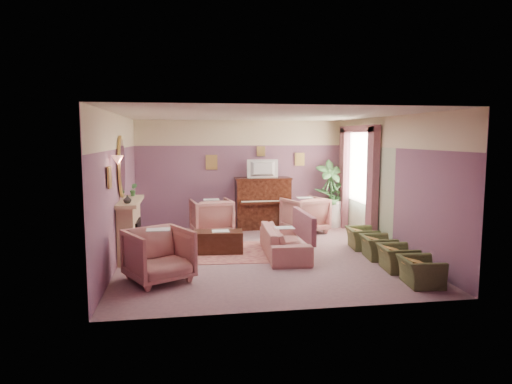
{
  "coord_description": "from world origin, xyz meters",
  "views": [
    {
      "loc": [
        -1.5,
        -8.89,
        2.38
      ],
      "look_at": [
        -0.03,
        0.4,
        1.24
      ],
      "focal_mm": 32.0,
      "sensor_mm": 36.0,
      "label": 1
    }
  ],
  "objects": [
    {
      "name": "picture_rail_band",
      "position": [
        0.0,
        2.99,
        2.47
      ],
      "size": [
        5.5,
        0.01,
        0.65
      ],
      "primitive_type": "cube",
      "color": "beige",
      "rests_on": "wall_back"
    },
    {
      "name": "floral_armchair_right",
      "position": [
        1.46,
        2.02,
        0.49
      ],
      "size": [
        0.94,
        0.94,
        0.98
      ],
      "primitive_type": "imported",
      "color": "tan",
      "rests_on": "floor"
    },
    {
      "name": "wall_right",
      "position": [
        2.75,
        0.0,
        1.4
      ],
      "size": [
        0.02,
        6.0,
        2.8
      ],
      "primitive_type": "cube",
      "color": "#684D6D",
      "rests_on": "floor"
    },
    {
      "name": "wall_front",
      "position": [
        0.0,
        -3.0,
        1.4
      ],
      "size": [
        5.5,
        0.02,
        2.8
      ],
      "primitive_type": "cube",
      "color": "#684D6D",
      "rests_on": "floor"
    },
    {
      "name": "floral_armchair_front",
      "position": [
        -1.94,
        -1.41,
        0.49
      ],
      "size": [
        0.94,
        0.94,
        0.98
      ],
      "primitive_type": "imported",
      "color": "tan",
      "rests_on": "floor"
    },
    {
      "name": "area_rug",
      "position": [
        -0.81,
        0.31,
        0.01
      ],
      "size": [
        2.62,
        1.98,
        0.01
      ],
      "primitive_type": "cube",
      "rotation": [
        0.0,
        0.0,
        -0.07
      ],
      "color": "#AD6059",
      "rests_on": "floor"
    },
    {
      "name": "television",
      "position": [
        0.5,
        2.63,
        1.6
      ],
      "size": [
        0.8,
        0.12,
        0.48
      ],
      "primitive_type": "imported",
      "color": "black",
      "rests_on": "piano"
    },
    {
      "name": "palm_pot",
      "position": [
        2.27,
        2.55,
        0.17
      ],
      "size": [
        0.34,
        0.34,
        0.34
      ],
      "primitive_type": "cylinder",
      "color": "brown",
      "rests_on": "floor"
    },
    {
      "name": "olive_chair_b",
      "position": [
        2.23,
        -1.45,
        0.3
      ],
      "size": [
        0.49,
        0.69,
        0.6
      ],
      "primitive_type": "imported",
      "color": "#4D572F",
      "rests_on": "floor"
    },
    {
      "name": "mirror_glass",
      "position": [
        -2.67,
        0.2,
        1.8
      ],
      "size": [
        0.01,
        0.6,
        1.06
      ],
      "primitive_type": "ellipsoid",
      "color": "white",
      "rests_on": "wall_left"
    },
    {
      "name": "floral_armchair_left",
      "position": [
        -0.87,
        2.06,
        0.49
      ],
      "size": [
        0.94,
        0.94,
        0.98
      ],
      "primitive_type": "imported",
      "color": "tan",
      "rests_on": "floor"
    },
    {
      "name": "print_back_left",
      "position": [
        -0.8,
        2.96,
        1.72
      ],
      "size": [
        0.3,
        0.03,
        0.38
      ],
      "primitive_type": "cube",
      "color": "#D3B457",
      "rests_on": "wall_back"
    },
    {
      "name": "mantel_plant",
      "position": [
        -2.55,
        0.75,
        1.29
      ],
      "size": [
        0.16,
        0.16,
        0.28
      ],
      "primitive_type": "imported",
      "color": "#3D793F",
      "rests_on": "mantel_shelf"
    },
    {
      "name": "curtain_right",
      "position": [
        2.62,
        2.47,
        1.3
      ],
      "size": [
        0.16,
        0.34,
        2.6
      ],
      "primitive_type": "cube",
      "color": "#854C58",
      "rests_on": "floor"
    },
    {
      "name": "piano_keys",
      "position": [
        0.5,
        2.33,
        0.76
      ],
      "size": [
        1.2,
        0.08,
        0.02
      ],
      "primitive_type": "cube",
      "color": "beige",
      "rests_on": "piano"
    },
    {
      "name": "side_plant_small",
      "position": [
        2.5,
        2.52,
        0.84
      ],
      "size": [
        0.16,
        0.16,
        0.28
      ],
      "primitive_type": "imported",
      "color": "#3D793F",
      "rests_on": "side_table"
    },
    {
      "name": "fireplace_inset",
      "position": [
        -2.49,
        0.2,
        0.4
      ],
      "size": [
        0.18,
        0.72,
        0.68
      ],
      "primitive_type": "cube",
      "color": "black",
      "rests_on": "floor"
    },
    {
      "name": "olive_chair_a",
      "position": [
        2.23,
        -2.27,
        0.3
      ],
      "size": [
        0.49,
        0.69,
        0.6
      ],
      "primitive_type": "imported",
      "color": "#4D572F",
      "rests_on": "floor"
    },
    {
      "name": "sofa_throw",
      "position": [
        0.86,
        -0.11,
        0.6
      ],
      "size": [
        0.1,
        1.5,
        0.55
      ],
      "primitive_type": "cube",
      "color": "#854C58",
      "rests_on": "sofa"
    },
    {
      "name": "stripe_panel",
      "position": [
        2.73,
        1.3,
        1.07
      ],
      "size": [
        0.01,
        3.0,
        2.15
      ],
      "primitive_type": "cube",
      "color": "#B2C29E",
      "rests_on": "wall_right"
    },
    {
      "name": "print_back_mid",
      "position": [
        0.5,
        2.96,
        2.0
      ],
      "size": [
        0.22,
        0.03,
        0.26
      ],
      "primitive_type": "cube",
      "color": "#D3B457",
      "rests_on": "wall_back"
    },
    {
      "name": "piano_keyshelf",
      "position": [
        0.5,
        2.33,
        0.72
      ],
      "size": [
        1.3,
        0.12,
        0.06
      ],
      "primitive_type": "cube",
      "color": "#3A1A0F",
      "rests_on": "piano"
    },
    {
      "name": "side_plant_big",
      "position": [
        2.38,
        2.62,
        0.87
      ],
      "size": [
        0.3,
        0.3,
        0.34
      ],
      "primitive_type": "imported",
      "color": "#3D793F",
      "rests_on": "side_table"
    },
    {
      "name": "olive_chair_c",
      "position": [
        2.23,
        -0.63,
        0.3
      ],
      "size": [
        0.49,
        0.69,
        0.6
      ],
      "primitive_type": "imported",
      "color": "#4D572F",
      "rests_on": "floor"
    },
    {
      "name": "fire_ember",
      "position": [
        -2.45,
        0.2,
        0.22
      ],
      "size": [
        0.06,
        0.54,
        0.1
      ],
      "primitive_type": "cube",
      "color": "orange",
      "rests_on": "floor"
    },
    {
      "name": "hearth",
      "position": [
        -2.39,
        0.2,
        0.01
      ],
      "size": [
        0.55,
        1.5,
        0.02
      ],
      "primitive_type": "cube",
      "color": "tan",
      "rests_on": "floor"
    },
    {
      "name": "fireplace_surround",
      "position": [
        -2.59,
        0.2,
        0.55
      ],
      "size": [
        0.3,
        1.4,
        1.1
      ],
      "primitive_type": "cube",
      "color": "tan",
      "rests_on": "floor"
    },
    {
      "name": "print_back_right",
      "position": [
        1.55,
        2.96,
        1.78
      ],
      "size": [
        0.26,
        0.03,
        0.34
      ],
      "primitive_type": "cube",
      "color": "#D3B457",
      "rests_on": "wall_back"
    },
    {
      "name": "print_left_wall",
      "position": [
        -2.71,
        -1.2,
        1.72
      ],
      "size": [
        0.03,
        0.28,
        0.36
      ],
      "primitive_type": "cube",
      "color": "#D3B457",
      "rests_on": "wall_left"
    },
    {
      "name": "piano_top",
      "position": [
        0.5,
        2.68,
        1.31
      ],
      "size": [
        1.45,
        0.65,
        0.04
      ],
      "primitive_type": "cube",
      "color": "#3A1A0F",
      "rests_on": "piano"
    },
    {
      "name": "sconce_shade",
      "position": [
        -2.62,
        -0.85,
        1.98
      ],
      "size": [
        0.2,
        0.2,
        0.16
      ],
      "primitive_type": "cone",
      "color": "#EC8869",
      "rests_on": "wall_left"
    },
    {
      "name": "piano",
      "position": [
        0.5,
        2.68,
        0.65
      ],
      "size": [
        1.4,
        0.6,
        1.3
      ],
      "primitive_type": "cube",
      "color": "#3A1A0F",
      "rests_on": "floor"
    },
    {
      "name": "side_table",
      "position": [
        2.38,
        2.62,
        0.35
      ],
      "size": [
        0.52,
        0.52,
        0.7
      ],
      "primitive_type": "cylinder",
      "color": "silver",
      "rests_on": "floor"
    },
    {
      "name": "olive_chair_d",
      "position": [
        2.23,
        0.19,
        0.3
      ],
      "size": [
        0.49,
        0.69,
        0.6
      ],
      "primitive_type": "imported",
      "color": "#4D572F",
      "rests_on": "floor"
    },
    {
      "name": "sofa",
      "position": [
        0.46,
        -0.11,
        0.4
      ],
      "size": [
        0.66,
        1.97,
        0.8
      ],
      "primitive_type": "imported",
      "color": "tan",
      "rests_on": "floor"
    },
    {
      "name": "palm_plant",
      "position": [
        2.27,
        2.55,
        1.06
      ],
      "size": [
        0.76,
        0.76,
        1.44
      ],
      "primitive_type": "imported",
      "color": "#3D793F",
      "rests_on": "palm_pot"
    },
    {
      "name": "wall_back",
      "position": [
        0.0,
        3.0,
        1.4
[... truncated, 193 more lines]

